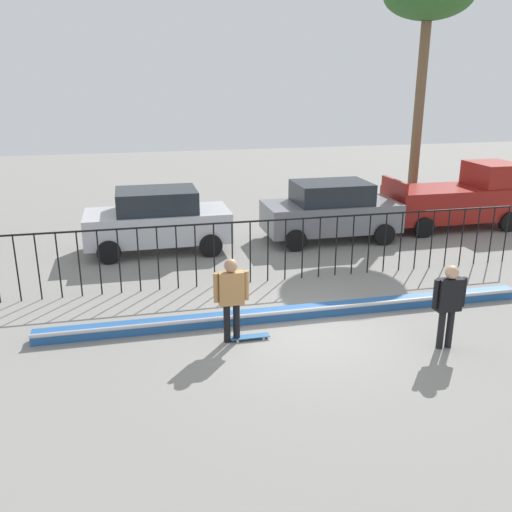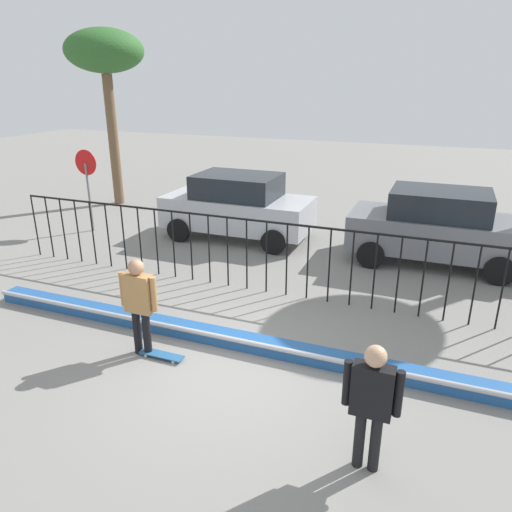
{
  "view_description": "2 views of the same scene",
  "coord_description": "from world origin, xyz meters",
  "px_view_note": "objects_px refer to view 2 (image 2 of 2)",
  "views": [
    {
      "loc": [
        -3.36,
        -10.1,
        5.11
      ],
      "look_at": [
        -0.48,
        2.36,
        0.94
      ],
      "focal_mm": 38.83,
      "sensor_mm": 36.0,
      "label": 1
    },
    {
      "loc": [
        2.93,
        -6.19,
        4.52
      ],
      "look_at": [
        -0.41,
        2.29,
        1.12
      ],
      "focal_mm": 33.79,
      "sensor_mm": 36.0,
      "label": 2
    }
  ],
  "objects_px": {
    "camera_operator": "(372,397)",
    "parked_car_silver": "(238,206)",
    "skateboard": "(162,355)",
    "palm_tree_short": "(105,56)",
    "stop_sign": "(87,179)",
    "skateboarder": "(139,299)",
    "parked_car_gray": "(437,226)"
  },
  "relations": [
    {
      "from": "parked_car_gray",
      "to": "stop_sign",
      "type": "distance_m",
      "value": 10.1
    },
    {
      "from": "skateboarder",
      "to": "parked_car_gray",
      "type": "bearing_deg",
      "value": 86.49
    },
    {
      "from": "palm_tree_short",
      "to": "skateboard",
      "type": "bearing_deg",
      "value": -50.14
    },
    {
      "from": "palm_tree_short",
      "to": "camera_operator",
      "type": "bearing_deg",
      "value": -42.24
    },
    {
      "from": "stop_sign",
      "to": "palm_tree_short",
      "type": "relative_size",
      "value": 0.41
    },
    {
      "from": "skateboarder",
      "to": "parked_car_silver",
      "type": "distance_m",
      "value": 6.62
    },
    {
      "from": "parked_car_silver",
      "to": "palm_tree_short",
      "type": "relative_size",
      "value": 0.7
    },
    {
      "from": "camera_operator",
      "to": "stop_sign",
      "type": "xyz_separation_m",
      "value": [
        -9.58,
        6.74,
        0.59
      ]
    },
    {
      "from": "skateboarder",
      "to": "stop_sign",
      "type": "bearing_deg",
      "value": 166.29
    },
    {
      "from": "skateboarder",
      "to": "camera_operator",
      "type": "xyz_separation_m",
      "value": [
        4.02,
        -1.22,
        -0.02
      ]
    },
    {
      "from": "skateboarder",
      "to": "stop_sign",
      "type": "relative_size",
      "value": 0.7
    },
    {
      "from": "parked_car_silver",
      "to": "parked_car_gray",
      "type": "height_order",
      "value": "same"
    },
    {
      "from": "camera_operator",
      "to": "parked_car_silver",
      "type": "bearing_deg",
      "value": -8.07
    },
    {
      "from": "skateboarder",
      "to": "stop_sign",
      "type": "distance_m",
      "value": 7.85
    },
    {
      "from": "camera_operator",
      "to": "stop_sign",
      "type": "height_order",
      "value": "stop_sign"
    },
    {
      "from": "parked_car_gray",
      "to": "palm_tree_short",
      "type": "distance_m",
      "value": 12.38
    },
    {
      "from": "skateboard",
      "to": "palm_tree_short",
      "type": "xyz_separation_m",
      "value": [
        -7.31,
        8.75,
        5.15
      ]
    },
    {
      "from": "skateboarder",
      "to": "parked_car_silver",
      "type": "bearing_deg",
      "value": 130.23
    },
    {
      "from": "parked_car_gray",
      "to": "parked_car_silver",
      "type": "bearing_deg",
      "value": 175.36
    },
    {
      "from": "camera_operator",
      "to": "parked_car_silver",
      "type": "xyz_separation_m",
      "value": [
        -5.07,
        7.75,
        -0.05
      ]
    },
    {
      "from": "stop_sign",
      "to": "palm_tree_short",
      "type": "bearing_deg",
      "value": 113.31
    },
    {
      "from": "skateboard",
      "to": "parked_car_silver",
      "type": "relative_size",
      "value": 0.19
    },
    {
      "from": "parked_car_silver",
      "to": "stop_sign",
      "type": "height_order",
      "value": "stop_sign"
    },
    {
      "from": "skateboard",
      "to": "camera_operator",
      "type": "xyz_separation_m",
      "value": [
        3.66,
        -1.21,
        0.97
      ]
    },
    {
      "from": "palm_tree_short",
      "to": "parked_car_silver",
      "type": "bearing_deg",
      "value": -20.53
    },
    {
      "from": "skateboarder",
      "to": "skateboard",
      "type": "xyz_separation_m",
      "value": [
        0.37,
        -0.01,
        -0.99
      ]
    },
    {
      "from": "camera_operator",
      "to": "parked_car_silver",
      "type": "relative_size",
      "value": 0.4
    },
    {
      "from": "skateboard",
      "to": "palm_tree_short",
      "type": "distance_m",
      "value": 12.51
    },
    {
      "from": "skateboarder",
      "to": "camera_operator",
      "type": "relative_size",
      "value": 1.02
    },
    {
      "from": "skateboard",
      "to": "stop_sign",
      "type": "height_order",
      "value": "stop_sign"
    },
    {
      "from": "parked_car_silver",
      "to": "camera_operator",
      "type": "bearing_deg",
      "value": -60.81
    },
    {
      "from": "parked_car_silver",
      "to": "stop_sign",
      "type": "distance_m",
      "value": 4.66
    }
  ]
}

